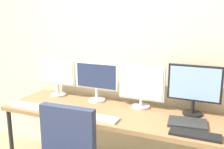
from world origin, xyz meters
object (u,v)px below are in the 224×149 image
(keyboard_right, at_px, (195,135))
(keyboard_center, at_px, (100,118))
(monitor_center_right, at_px, (142,85))
(laptop_closed, at_px, (187,123))
(monitor_far_left, at_px, (57,75))
(monitor_center_left, at_px, (97,79))
(computer_mouse, at_px, (63,111))
(monitor_far_right, at_px, (194,87))
(desk, at_px, (110,116))
(keyboard_left, at_px, (27,106))

(keyboard_right, bearing_deg, keyboard_center, 180.00)
(monitor_center_right, xyz_separation_m, laptop_closed, (0.49, -0.24, -0.22))
(monitor_far_left, distance_m, monitor_center_left, 0.50)
(computer_mouse, bearing_deg, monitor_far_right, 21.42)
(desk, xyz_separation_m, computer_mouse, (-0.39, -0.23, 0.07))
(monitor_far_right, bearing_deg, monitor_far_left, -180.00)
(monitor_center_left, bearing_deg, desk, -40.46)
(keyboard_right, bearing_deg, monitor_center_right, 142.08)
(monitor_far_left, height_order, keyboard_right, monitor_far_left)
(monitor_far_right, bearing_deg, keyboard_right, -81.01)
(monitor_far_right, bearing_deg, computer_mouse, -158.58)
(monitor_center_right, distance_m, keyboard_center, 0.55)
(monitor_far_right, bearing_deg, keyboard_left, -164.20)
(keyboard_right, relative_size, laptop_closed, 1.20)
(monitor_far_right, height_order, computer_mouse, monitor_far_right)
(computer_mouse, height_order, laptop_closed, computer_mouse)
(monitor_center_right, bearing_deg, monitor_far_right, -0.00)
(monitor_far_right, height_order, keyboard_right, monitor_far_right)
(keyboard_right, bearing_deg, monitor_far_left, 164.20)
(desk, relative_size, keyboard_center, 6.10)
(desk, distance_m, keyboard_left, 0.85)
(monitor_far_right, bearing_deg, monitor_center_right, 180.00)
(monitor_center_left, bearing_deg, monitor_center_right, 0.01)
(laptop_closed, bearing_deg, monitor_center_left, 159.32)
(monitor_center_left, bearing_deg, computer_mouse, -107.42)
(monitor_far_left, relative_size, monitor_center_left, 0.94)
(monitor_center_left, xyz_separation_m, monitor_far_right, (1.00, 0.00, 0.02))
(monitor_center_left, distance_m, keyboard_center, 0.56)
(monitor_center_right, bearing_deg, computer_mouse, -145.06)
(keyboard_right, bearing_deg, computer_mouse, -179.86)
(monitor_far_left, relative_size, laptop_closed, 1.43)
(keyboard_center, bearing_deg, monitor_far_right, 30.64)
(monitor_far_left, relative_size, keyboard_center, 1.31)
(laptop_closed, bearing_deg, desk, 170.82)
(keyboard_left, bearing_deg, desk, 15.73)
(desk, xyz_separation_m, monitor_center_left, (-0.25, 0.21, 0.29))
(desk, xyz_separation_m, keyboard_left, (-0.82, -0.23, 0.06))
(keyboard_left, relative_size, keyboard_right, 1.01)
(monitor_far_left, bearing_deg, laptop_closed, -9.28)
(monitor_far_left, bearing_deg, computer_mouse, -51.20)
(monitor_center_right, relative_size, computer_mouse, 4.83)
(keyboard_center, bearing_deg, monitor_far_left, 149.36)
(monitor_far_left, relative_size, monitor_center_right, 0.98)
(monitor_far_left, bearing_deg, desk, -15.87)
(desk, relative_size, monitor_center_right, 4.60)
(monitor_center_left, xyz_separation_m, monitor_center_right, (0.50, 0.00, -0.02))
(monitor_far_right, distance_m, computer_mouse, 1.25)
(desk, height_order, laptop_closed, laptop_closed)
(monitor_center_right, relative_size, monitor_far_right, 0.97)
(monitor_far_left, xyz_separation_m, keyboard_left, (-0.07, -0.44, -0.23))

